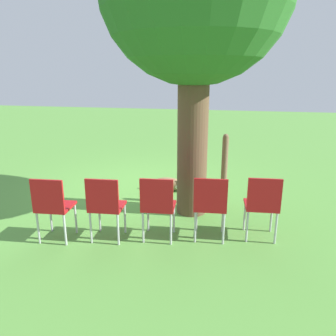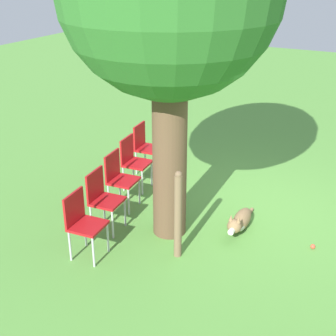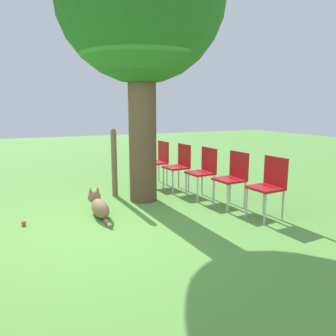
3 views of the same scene
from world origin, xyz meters
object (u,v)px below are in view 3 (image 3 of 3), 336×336
object	(u,v)px
red_chair_1	(233,175)
red_chair_4	(159,159)
red_chair_3	(179,164)
tennis_ball	(24,223)
fence_post	(114,162)
red_chair_2	(204,169)
dog	(99,206)
red_chair_0	(270,183)

from	to	relation	value
red_chair_1	red_chair_4	xyz separation A→B (m)	(-0.46, 2.07, 0.00)
red_chair_3	tennis_ball	distance (m)	3.09
fence_post	red_chair_2	world-z (taller)	fence_post
red_chair_1	red_chair_3	bearing A→B (deg)	-81.65
red_chair_3	red_chair_2	bearing A→B (deg)	98.35
tennis_ball	dog	bearing A→B (deg)	-0.02
red_chair_0	red_chair_3	xyz separation A→B (m)	(-0.46, 2.07, 0.00)
red_chair_0	red_chair_3	size ratio (longest dim) A/B	1.00
red_chair_0	tennis_ball	world-z (taller)	red_chair_0
red_chair_4	dog	bearing A→B (deg)	38.80
red_chair_3	red_chair_4	size ratio (longest dim) A/B	1.00
dog	fence_post	distance (m)	1.25
dog	tennis_ball	distance (m)	1.08
red_chair_4	tennis_ball	bearing A→B (deg)	25.39
red_chair_0	dog	bearing A→B (deg)	-31.63
red_chair_2	tennis_ball	size ratio (longest dim) A/B	13.65
red_chair_2	red_chair_4	bearing A→B (deg)	-81.65
fence_post	tennis_ball	xyz separation A→B (m)	(-1.62, -1.01, -0.61)
dog	red_chair_0	size ratio (longest dim) A/B	1.18
fence_post	tennis_ball	bearing A→B (deg)	-147.99
red_chair_4	tennis_ball	world-z (taller)	red_chair_4
red_chair_3	tennis_ball	size ratio (longest dim) A/B	13.65
tennis_ball	red_chair_2	bearing A→B (deg)	3.56
fence_post	red_chair_0	world-z (taller)	fence_post
red_chair_1	red_chair_3	world-z (taller)	same
red_chair_0	red_chair_3	bearing A→B (deg)	-81.65
fence_post	red_chair_0	xyz separation A→B (m)	(1.76, -2.20, -0.09)
red_chair_0	red_chair_2	world-z (taller)	same
red_chair_3	red_chair_1	bearing A→B (deg)	98.35
fence_post	red_chair_2	distance (m)	1.67
red_chair_4	tennis_ball	size ratio (longest dim) A/B	13.65
red_chair_3	red_chair_4	distance (m)	0.71
fence_post	red_chair_1	size ratio (longest dim) A/B	1.37
dog	red_chair_3	size ratio (longest dim) A/B	1.18
red_chair_0	red_chair_2	xyz separation A→B (m)	(-0.31, 1.38, 0.00)
dog	red_chair_1	world-z (taller)	red_chair_1
dog	red_chair_0	xyz separation A→B (m)	(2.30, -1.19, 0.40)
red_chair_2	tennis_ball	xyz separation A→B (m)	(-3.07, -0.19, -0.51)
red_chair_0	tennis_ball	distance (m)	3.62
fence_post	red_chair_2	size ratio (longest dim) A/B	1.37
dog	red_chair_4	bearing A→B (deg)	-48.18
red_chair_0	red_chair_4	world-z (taller)	same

